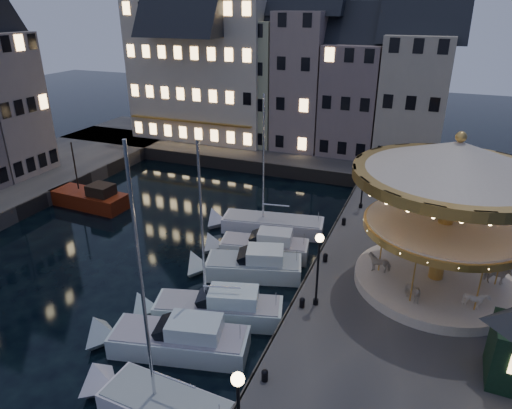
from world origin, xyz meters
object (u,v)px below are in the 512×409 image
at_px(carousel, 452,189).
at_px(streetlamp_c, 364,175).
at_px(motorboat_e, 258,247).
at_px(motorboat_f, 265,225).
at_px(motorboat_a, 156,405).
at_px(red_fishing_boat, 90,199).
at_px(bollard_d, 344,221).
at_px(bollard_b, 302,302).
at_px(motorboat_c, 211,309).
at_px(streetlamp_b, 318,260).
at_px(bollard_a, 265,375).
at_px(motorboat_d, 247,266).
at_px(bollard_c, 325,257).
at_px(streetlamp_a, 238,409).
at_px(motorboat_b, 172,340).

bearing_deg(carousel, streetlamp_c, 121.76).
bearing_deg(motorboat_e, carousel, -7.83).
relative_size(motorboat_f, carousel, 1.13).
relative_size(streetlamp_c, motorboat_a, 0.38).
bearing_deg(red_fishing_boat, bollard_d, 5.00).
distance_m(bollard_b, motorboat_c, 4.98).
height_order(streetlamp_b, red_fishing_boat, red_fishing_boat).
distance_m(bollard_a, motorboat_a, 4.72).
bearing_deg(motorboat_c, bollard_a, -42.33).
height_order(bollard_d, motorboat_d, motorboat_d).
relative_size(motorboat_a, motorboat_e, 1.57).
distance_m(streetlamp_c, motorboat_f, 8.36).
bearing_deg(bollard_a, bollard_c, 90.00).
relative_size(streetlamp_a, bollard_c, 7.32).
bearing_deg(motorboat_d, carousel, 5.37).
relative_size(bollard_a, motorboat_c, 0.05).
bearing_deg(streetlamp_b, bollard_a, -95.71).
xyz_separation_m(streetlamp_a, motorboat_c, (-5.35, 8.33, -3.34)).
relative_size(motorboat_a, motorboat_b, 1.40).
xyz_separation_m(bollard_c, motorboat_b, (-5.44, -9.11, -0.96)).
xyz_separation_m(bollard_b, bollard_d, (0.00, 10.50, 0.00)).
bearing_deg(motorboat_e, streetlamp_b, -46.19).
bearing_deg(motorboat_f, bollard_b, -59.63).
height_order(streetlamp_a, bollard_b, streetlamp_a).
distance_m(motorboat_a, motorboat_f, 17.72).
relative_size(motorboat_e, carousel, 0.69).
bearing_deg(motorboat_e, motorboat_b, -92.86).
bearing_deg(streetlamp_c, motorboat_a, -101.99).
distance_m(bollard_b, motorboat_d, 6.02).
relative_size(motorboat_c, motorboat_e, 1.51).
bearing_deg(streetlamp_a, motorboat_a, 159.07).
xyz_separation_m(bollard_c, motorboat_c, (-4.75, -6.17, -0.93)).
bearing_deg(motorboat_a, streetlamp_a, -20.93).
xyz_separation_m(bollard_c, motorboat_a, (-4.02, -12.73, -1.07)).
xyz_separation_m(red_fishing_boat, carousel, (27.59, -3.93, 6.46)).
height_order(bollard_a, red_fishing_boat, red_fishing_boat).
bearing_deg(motorboat_f, streetlamp_c, 32.72).
relative_size(bollard_d, motorboat_d, 0.08).
relative_size(bollard_a, carousel, 0.06).
bearing_deg(red_fishing_boat, bollard_a, -33.67).
bearing_deg(bollard_c, streetlamp_c, 86.19).
distance_m(motorboat_c, motorboat_d, 4.84).
xyz_separation_m(streetlamp_a, streetlamp_b, (0.00, 10.00, 0.00)).
relative_size(motorboat_b, motorboat_e, 1.12).
height_order(streetlamp_a, bollard_a, streetlamp_a).
distance_m(motorboat_c, red_fishing_boat, 19.18).
bearing_deg(carousel, bollard_a, -121.90).
distance_m(streetlamp_c, bollard_d, 4.29).
bearing_deg(motorboat_c, red_fishing_boat, 149.23).
distance_m(bollard_a, motorboat_e, 12.78).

